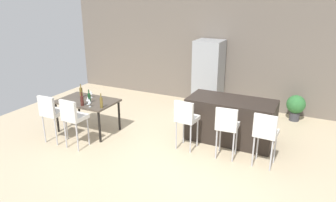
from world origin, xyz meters
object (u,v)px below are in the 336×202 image
object	(u,v)px
bar_chair_middle	(227,125)
wine_bottle_far	(101,102)
wine_glass_end	(91,93)
dining_chair_far	(73,116)
wine_bottle_corner	(82,101)
potted_plant	(296,106)
bar_chair_right	(266,131)
kitchen_island	(231,120)
dining_table	(87,103)
wine_glass_near	(89,101)
dining_chair_near	(51,111)
bar_chair_left	(186,117)
wine_bottle_right	(81,92)
wine_glass_left	(88,99)
refrigerator	(208,74)
wine_bottle_middle	(89,98)

from	to	relation	value
bar_chair_middle	wine_bottle_far	bearing A→B (deg)	-171.47
wine_glass_end	dining_chair_far	bearing A→B (deg)	-71.50
wine_bottle_corner	potted_plant	size ratio (longest dim) A/B	0.46
bar_chair_middle	bar_chair_right	bearing A→B (deg)	-0.01
wine_glass_end	potted_plant	distance (m)	4.95
kitchen_island	bar_chair_right	distance (m)	1.19
dining_table	potted_plant	world-z (taller)	dining_table
wine_glass_near	bar_chair_right	bearing A→B (deg)	7.34
wine_bottle_far	wine_glass_near	xyz separation A→B (m)	(-0.26, -0.07, 0.01)
dining_chair_near	wine_glass_end	xyz separation A→B (m)	(0.26, 0.98, 0.17)
bar_chair_middle	potted_plant	world-z (taller)	bar_chair_middle
bar_chair_right	dining_table	xyz separation A→B (m)	(-3.88, -0.16, -0.03)
wine_bottle_far	bar_chair_left	bearing A→B (deg)	12.47
kitchen_island	wine_bottle_right	world-z (taller)	wine_bottle_right
wine_glass_left	wine_glass_end	size ratio (longest dim) A/B	1.00
wine_bottle_far	refrigerator	size ratio (longest dim) A/B	0.17
kitchen_island	dining_chair_near	world-z (taller)	dining_chair_near
bar_chair_left	bar_chair_right	distance (m)	1.54
bar_chair_middle	wine_bottle_right	distance (m)	3.43
wine_bottle_middle	wine_glass_left	xyz separation A→B (m)	(0.04, -0.10, 0.01)
potted_plant	bar_chair_middle	bearing A→B (deg)	-111.11
bar_chair_right	wine_bottle_corner	bearing A→B (deg)	-173.02
dining_table	potted_plant	bearing A→B (deg)	33.36
dining_chair_near	wine_bottle_far	world-z (taller)	wine_bottle_far
dining_chair_near	wine_glass_end	size ratio (longest dim) A/B	6.03
bar_chair_middle	wine_glass_end	distance (m)	3.22
wine_bottle_middle	potted_plant	size ratio (longest dim) A/B	0.47
kitchen_island	potted_plant	distance (m)	2.13
bar_chair_left	wine_bottle_corner	size ratio (longest dim) A/B	3.54
wine_glass_end	wine_glass_left	bearing A→B (deg)	-59.20
dining_chair_near	wine_bottle_right	xyz separation A→B (m)	(0.04, 0.90, 0.16)
dining_chair_far	wine_bottle_far	world-z (taller)	wine_bottle_far
bar_chair_right	wine_glass_near	size ratio (longest dim) A/B	6.03
bar_chair_middle	wine_glass_left	bearing A→B (deg)	-173.13
bar_chair_right	wine_bottle_middle	world-z (taller)	bar_chair_right
wine_bottle_right	dining_chair_far	bearing A→B (deg)	-58.77
bar_chair_middle	wine_bottle_corner	size ratio (longest dim) A/B	3.54
wine_bottle_middle	wine_bottle_right	distance (m)	0.47
wine_glass_end	potted_plant	world-z (taller)	wine_glass_end
bar_chair_right	wine_glass_left	world-z (taller)	bar_chair_right
refrigerator	bar_chair_right	bearing A→B (deg)	-52.63
wine_glass_near	wine_glass_end	world-z (taller)	same
wine_bottle_far	refrigerator	distance (m)	3.27
dining_table	wine_bottle_right	xyz separation A→B (m)	(-0.25, 0.12, 0.19)
kitchen_island	dining_chair_near	xyz separation A→B (m)	(-3.33, -1.74, 0.24)
potted_plant	bar_chair_right	bearing A→B (deg)	-96.60
wine_bottle_right	wine_bottle_corner	xyz separation A→B (m)	(0.38, -0.42, -0.01)
kitchen_island	wine_bottle_far	distance (m)	2.75
wine_bottle_corner	dining_table	bearing A→B (deg)	113.32
bar_chair_right	wine_bottle_corner	xyz separation A→B (m)	(-3.75, -0.46, 0.15)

